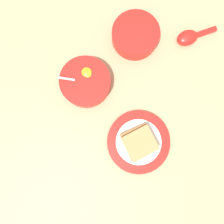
# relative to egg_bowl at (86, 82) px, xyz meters

# --- Properties ---
(ground_plane) EXTENTS (3.00, 3.00, 0.00)m
(ground_plane) POSITION_rel_egg_bowl_xyz_m (0.09, 0.19, -0.03)
(ground_plane) COLOR tan
(egg_bowl) EXTENTS (0.17, 0.17, 0.08)m
(egg_bowl) POSITION_rel_egg_bowl_xyz_m (0.00, 0.00, 0.00)
(egg_bowl) COLOR red
(egg_bowl) RESTS_ON ground_plane
(toast_plate) EXTENTS (0.22, 0.22, 0.02)m
(toast_plate) POSITION_rel_egg_bowl_xyz_m (0.27, 0.04, -0.02)
(toast_plate) COLOR red
(toast_plate) RESTS_ON ground_plane
(toast_sandwich) EXTENTS (0.11, 0.11, 0.04)m
(toast_sandwich) POSITION_rel_egg_bowl_xyz_m (0.27, 0.04, 0.01)
(toast_sandwich) COLOR #9E7042
(toast_sandwich) RESTS_ON toast_plate
(soup_spoon) EXTENTS (0.07, 0.16, 0.03)m
(soup_spoon) POSITION_rel_egg_bowl_xyz_m (0.06, 0.40, -0.01)
(soup_spoon) COLOR red
(soup_spoon) RESTS_ON ground_plane
(congee_bowl) EXTENTS (0.17, 0.17, 0.05)m
(congee_bowl) POSITION_rel_egg_bowl_xyz_m (-0.04, 0.24, 0.00)
(congee_bowl) COLOR red
(congee_bowl) RESTS_ON ground_plane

